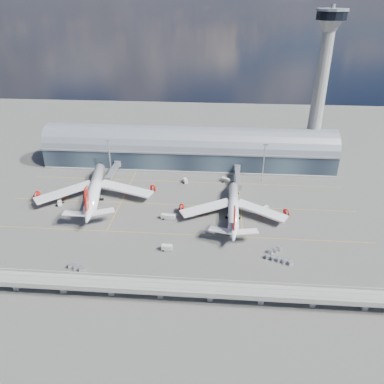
# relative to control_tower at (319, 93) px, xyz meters

# --- Properties ---
(ground) EXTENTS (500.00, 500.00, 0.00)m
(ground) POSITION_rel_control_tower_xyz_m (-85.00, -83.00, -51.64)
(ground) COLOR #474744
(ground) RESTS_ON ground
(taxi_lines) EXTENTS (200.00, 80.12, 0.01)m
(taxi_lines) POSITION_rel_control_tower_xyz_m (-85.00, -60.89, -51.63)
(taxi_lines) COLOR gold
(taxi_lines) RESTS_ON ground
(terminal) EXTENTS (200.00, 30.00, 28.00)m
(terminal) POSITION_rel_control_tower_xyz_m (-85.00, -5.01, -40.30)
(terminal) COLOR #202935
(terminal) RESTS_ON ground
(control_tower) EXTENTS (19.00, 19.00, 103.00)m
(control_tower) POSITION_rel_control_tower_xyz_m (0.00, 0.00, 0.00)
(control_tower) COLOR gray
(control_tower) RESTS_ON ground
(guideway) EXTENTS (220.00, 8.50, 7.20)m
(guideway) POSITION_rel_control_tower_xyz_m (-85.00, -138.00, -46.34)
(guideway) COLOR gray
(guideway) RESTS_ON ground
(floodlight_mast_left) EXTENTS (3.00, 0.70, 25.70)m
(floodlight_mast_left) POSITION_rel_control_tower_xyz_m (-135.00, -28.00, -38.00)
(floodlight_mast_left) COLOR gray
(floodlight_mast_left) RESTS_ON ground
(floodlight_mast_right) EXTENTS (3.00, 0.70, 25.70)m
(floodlight_mast_right) POSITION_rel_control_tower_xyz_m (-35.00, -28.00, -38.00)
(floodlight_mast_right) COLOR gray
(floodlight_mast_right) RESTS_ON ground
(airliner_left) EXTENTS (70.91, 74.67, 22.88)m
(airliner_left) POSITION_rel_control_tower_xyz_m (-135.74, -60.20, -45.10)
(airliner_left) COLOR white
(airliner_left) RESTS_ON ground
(airliner_right) EXTENTS (60.39, 63.10, 20.05)m
(airliner_right) POSITION_rel_control_tower_xyz_m (-54.67, -73.73, -46.44)
(airliner_right) COLOR white
(airliner_right) RESTS_ON ground
(jet_bridge_left) EXTENTS (4.40, 28.00, 7.25)m
(jet_bridge_left) POSITION_rel_control_tower_xyz_m (-132.73, -29.88, -46.46)
(jet_bridge_left) COLOR gray
(jet_bridge_left) RESTS_ON ground
(jet_bridge_right) EXTENTS (4.40, 32.00, 7.25)m
(jet_bridge_right) POSITION_rel_control_tower_xyz_m (-51.14, -31.82, -46.46)
(jet_bridge_right) COLOR gray
(jet_bridge_right) RESTS_ON ground
(service_truck_0) EXTENTS (4.28, 6.48, 2.56)m
(service_truck_0) POSITION_rel_control_tower_xyz_m (-154.66, -68.28, -50.31)
(service_truck_0) COLOR beige
(service_truck_0) RESTS_ON ground
(service_truck_1) EXTENTS (5.12, 2.67, 2.92)m
(service_truck_1) POSITION_rel_control_tower_xyz_m (-86.69, -106.79, -50.16)
(service_truck_1) COLOR beige
(service_truck_1) RESTS_ON ground
(service_truck_2) EXTENTS (7.85, 2.98, 2.78)m
(service_truck_2) POSITION_rel_control_tower_xyz_m (-89.85, -78.93, -50.19)
(service_truck_2) COLOR beige
(service_truck_2) RESTS_ON ground
(service_truck_3) EXTENTS (5.24, 5.71, 2.72)m
(service_truck_3) POSITION_rel_control_tower_xyz_m (-36.86, -66.78, -50.25)
(service_truck_3) COLOR beige
(service_truck_3) RESTS_ON ground
(service_truck_4) EXTENTS (3.70, 5.16, 2.73)m
(service_truck_4) POSITION_rel_control_tower_xyz_m (-84.57, -34.32, -50.26)
(service_truck_4) COLOR beige
(service_truck_4) RESTS_ON ground
(service_truck_5) EXTENTS (5.83, 5.12, 2.73)m
(service_truck_5) POSITION_rel_control_tower_xyz_m (-58.75, -31.02, -50.24)
(service_truck_5) COLOR beige
(service_truck_5) RESTS_ON ground
(cargo_train_0) EXTENTS (8.69, 4.58, 1.92)m
(cargo_train_0) POSITION_rel_control_tower_xyz_m (-124.84, -123.96, -50.64)
(cargo_train_0) COLOR gray
(cargo_train_0) RESTS_ON ground
(cargo_train_1) EXTENTS (12.80, 6.45, 1.75)m
(cargo_train_1) POSITION_rel_control_tower_xyz_m (-34.42, -111.26, -50.73)
(cargo_train_1) COLOR gray
(cargo_train_1) RESTS_ON ground
(cargo_train_2) EXTENTS (7.51, 5.59, 1.75)m
(cargo_train_2) POSITION_rel_control_tower_xyz_m (-35.44, -103.88, -50.72)
(cargo_train_2) COLOR gray
(cargo_train_2) RESTS_ON ground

